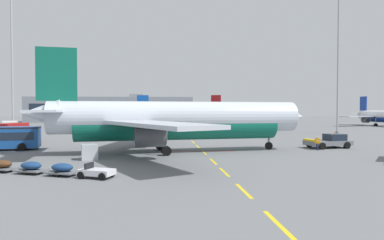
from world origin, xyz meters
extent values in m
plane|color=slate|center=(40.00, 40.00, 0.00)|extent=(400.00, 400.00, 0.00)
cube|color=yellow|center=(18.00, -5.00, 0.00)|extent=(0.24, 4.00, 0.01)
cube|color=yellow|center=(18.00, 1.40, 0.00)|extent=(0.24, 4.00, 0.01)
cube|color=yellow|center=(18.00, 7.99, 0.00)|extent=(0.24, 4.00, 0.01)
cube|color=yellow|center=(18.00, 13.75, 0.00)|extent=(0.24, 4.00, 0.01)
cube|color=yellow|center=(18.00, 20.84, 0.00)|extent=(0.24, 4.00, 0.01)
cube|color=yellow|center=(18.00, 27.81, 0.00)|extent=(0.24, 4.00, 0.01)
cube|color=yellow|center=(18.00, 34.14, 0.00)|extent=(0.24, 4.00, 0.01)
cube|color=yellow|center=(18.00, 40.61, 0.00)|extent=(0.24, 4.00, 0.01)
cube|color=yellow|center=(18.00, 46.74, 0.00)|extent=(0.24, 4.00, 0.01)
cube|color=yellow|center=(18.00, 52.36, 0.00)|extent=(0.24, 4.00, 0.01)
cube|color=yellow|center=(18.00, 58.01, 0.00)|extent=(0.24, 4.00, 0.01)
cube|color=yellow|center=(18.00, 64.53, 0.00)|extent=(0.24, 4.00, 0.01)
cube|color=yellow|center=(18.00, 70.04, 0.00)|extent=(0.24, 4.00, 0.01)
cube|color=yellow|center=(18.00, 76.01, 0.00)|extent=(0.24, 4.00, 0.01)
cube|color=yellow|center=(18.00, 81.92, 0.00)|extent=(0.24, 4.00, 0.01)
cube|color=yellow|center=(18.00, 88.05, 0.00)|extent=(0.24, 4.00, 0.01)
cube|color=#B21414|center=(18.00, 22.00, 0.00)|extent=(8.00, 0.40, 0.01)
cylinder|color=silver|center=(15.01, 21.61, 4.30)|extent=(30.34, 7.71, 3.80)
cylinder|color=#0F604C|center=(15.01, 21.61, 3.26)|extent=(24.75, 6.68, 3.50)
cone|color=silver|center=(29.93, 23.58, 4.30)|extent=(3.96, 4.15, 3.72)
cone|color=silver|center=(-0.60, 19.54, 4.78)|extent=(4.59, 3.75, 3.23)
cube|color=#192333|center=(28.89, 23.45, 4.97)|extent=(1.96, 3.04, 0.60)
cube|color=#0F604C|center=(1.13, 19.77, 9.20)|extent=(4.41, 0.93, 6.00)
cube|color=silver|center=(0.02, 22.85, 5.06)|extent=(4.01, 6.76, 0.24)
cube|color=silver|center=(0.86, 16.51, 5.06)|extent=(4.01, 6.76, 0.24)
cube|color=#B7BCC6|center=(9.96, 29.52, 3.83)|extent=(8.16, 17.62, 0.36)
cube|color=#B7BCC6|center=(12.19, 12.66, 3.83)|extent=(11.96, 17.34, 0.36)
cylinder|color=#4C4F54|center=(10.20, 26.52, 2.38)|extent=(3.45, 2.50, 2.10)
cylinder|color=black|center=(11.79, 26.73, 2.38)|extent=(0.35, 1.79, 1.79)
cylinder|color=#4C4F54|center=(11.65, 15.62, 2.38)|extent=(3.45, 2.50, 2.10)
cylinder|color=black|center=(13.23, 15.83, 2.38)|extent=(0.35, 1.79, 1.79)
cylinder|color=gray|center=(26.81, 23.17, 1.83)|extent=(0.28, 0.28, 2.67)
cylinder|color=black|center=(26.81, 23.17, 0.50)|extent=(1.02, 0.41, 0.99)
cylinder|color=gray|center=(12.69, 23.93, 1.86)|extent=(0.28, 0.28, 2.61)
cylinder|color=black|center=(12.64, 24.27, 0.55)|extent=(1.14, 0.49, 1.10)
cylinder|color=black|center=(12.74, 23.58, 0.55)|extent=(1.14, 0.49, 1.10)
cylinder|color=gray|center=(13.37, 18.77, 1.86)|extent=(0.28, 0.28, 2.61)
cylinder|color=black|center=(13.33, 19.12, 0.55)|extent=(1.14, 0.49, 1.10)
cylinder|color=black|center=(13.42, 18.42, 0.55)|extent=(1.14, 0.49, 1.10)
cube|color=slate|center=(35.44, 24.31, 0.70)|extent=(6.39, 3.77, 0.60)
cube|color=#192333|center=(36.50, 24.49, 1.45)|extent=(2.72, 2.50, 0.90)
cube|color=yellow|center=(32.83, 23.87, 1.12)|extent=(1.11, 2.60, 0.24)
sphere|color=orange|center=(36.50, 24.49, 2.00)|extent=(0.16, 0.16, 0.16)
cylinder|color=black|center=(33.78, 22.61, 0.45)|extent=(0.95, 0.55, 0.90)
cylinder|color=black|center=(33.31, 25.37, 0.45)|extent=(0.95, 0.55, 0.90)
cylinder|color=black|center=(37.56, 23.26, 0.45)|extent=(0.95, 0.55, 0.90)
cylinder|color=black|center=(37.09, 26.02, 0.45)|extent=(0.95, 0.55, 0.90)
cylinder|color=silver|center=(45.26, 103.09, 3.80)|extent=(25.47, 14.54, 3.36)
cylinder|color=maroon|center=(45.26, 103.09, 2.88)|extent=(20.88, 12.15, 3.09)
cone|color=silver|center=(57.27, 97.33, 3.80)|extent=(4.22, 4.31, 3.29)
cone|color=silver|center=(32.69, 109.11, 4.22)|extent=(4.59, 4.18, 2.86)
cube|color=#192333|center=(56.43, 97.74, 4.39)|extent=(2.37, 2.89, 0.53)
cube|color=maroon|center=(34.09, 108.44, 8.14)|extent=(3.65, 1.97, 5.31)
cube|color=silver|center=(34.75, 111.26, 4.48)|extent=(5.00, 6.33, 0.21)
cube|color=silver|center=(32.31, 106.15, 4.48)|extent=(5.00, 6.33, 0.21)
cube|color=#B7BCC6|center=(45.34, 111.39, 3.38)|extent=(13.62, 13.65, 0.32)
cube|color=#B7BCC6|center=(38.84, 97.82, 3.38)|extent=(5.87, 15.41, 0.32)
cylinder|color=#4C4F54|center=(44.07, 109.05, 2.10)|extent=(3.36, 2.90, 1.86)
cylinder|color=black|center=(45.35, 108.44, 2.10)|extent=(0.78, 1.47, 1.58)
cylinder|color=#4C4F54|center=(39.87, 100.27, 2.10)|extent=(3.36, 2.90, 1.86)
cylinder|color=black|center=(41.14, 99.66, 2.10)|extent=(0.78, 1.47, 1.58)
cylinder|color=gray|center=(54.75, 98.54, 1.62)|extent=(0.25, 0.25, 2.36)
cylinder|color=black|center=(54.75, 98.54, 0.44)|extent=(0.90, 0.60, 0.88)
cylinder|color=gray|center=(44.66, 105.92, 1.64)|extent=(0.25, 0.25, 2.31)
cylinder|color=black|center=(44.79, 106.20, 0.49)|extent=(1.01, 0.70, 0.97)
cylinder|color=black|center=(44.52, 105.65, 0.49)|extent=(1.01, 0.70, 0.97)
cylinder|color=gray|center=(42.67, 101.78, 1.64)|extent=(0.25, 0.25, 2.31)
cylinder|color=black|center=(42.80, 102.06, 0.49)|extent=(1.01, 0.70, 0.97)
cylinder|color=black|center=(42.54, 101.50, 0.49)|extent=(1.01, 0.70, 0.97)
cylinder|color=silver|center=(-3.22, 81.75, 3.35)|extent=(23.54, 3.49, 2.96)
cylinder|color=#0F479E|center=(-3.22, 81.75, 2.54)|extent=(19.17, 3.15, 2.73)
cone|color=silver|center=(-14.96, 81.49, 3.35)|extent=(2.79, 2.96, 2.90)
cone|color=silver|center=(9.06, 82.03, 3.72)|extent=(3.33, 2.59, 2.52)
cube|color=#192333|center=(-14.14, 81.51, 3.87)|extent=(1.30, 2.25, 0.47)
cube|color=#0F479E|center=(7.69, 81.99, 7.18)|extent=(3.44, 0.36, 4.68)
cube|color=silver|center=(8.29, 79.51, 3.95)|extent=(2.61, 5.05, 0.19)
cube|color=silver|center=(8.18, 84.50, 3.95)|extent=(2.61, 5.05, 0.19)
cube|color=#B7BCC6|center=(0.02, 75.19, 2.98)|extent=(7.66, 13.77, 0.28)
cube|color=#B7BCC6|center=(-0.27, 88.45, 2.98)|extent=(8.16, 13.73, 0.28)
cylinder|color=#4C4F54|center=(0.09, 77.53, 1.85)|extent=(2.53, 1.69, 1.64)
cylinder|color=black|center=(-1.16, 77.51, 1.85)|extent=(0.12, 1.39, 1.39)
cylinder|color=#4C4F54|center=(-0.10, 86.11, 1.85)|extent=(2.53, 1.69, 1.64)
cylinder|color=black|center=(-1.35, 86.08, 1.85)|extent=(0.12, 1.39, 1.39)
cylinder|color=gray|center=(-12.50, 81.54, 1.43)|extent=(0.22, 0.22, 2.08)
cylinder|color=black|center=(-12.50, 81.54, 0.39)|extent=(0.78, 0.24, 0.77)
cylinder|color=gray|center=(-1.62, 79.76, 1.45)|extent=(0.22, 0.22, 2.04)
cylinder|color=black|center=(-1.61, 79.49, 0.43)|extent=(0.86, 0.29, 0.86)
cylinder|color=black|center=(-1.62, 80.03, 0.43)|extent=(0.86, 0.29, 0.86)
cylinder|color=gray|center=(-1.71, 83.81, 1.45)|extent=(0.22, 0.22, 2.04)
cylinder|color=black|center=(-1.70, 83.54, 0.43)|extent=(0.86, 0.29, 0.86)
cylinder|color=black|center=(-1.72, 84.09, 0.43)|extent=(0.86, 0.29, 0.86)
cone|color=white|center=(82.33, 92.25, 3.81)|extent=(2.66, 3.42, 2.58)
cube|color=navy|center=(82.36, 90.85, 7.35)|extent=(0.38, 3.52, 4.79)
cube|color=white|center=(84.90, 91.48, 4.04)|extent=(5.17, 2.69, 0.19)
cube|color=white|center=(79.79, 91.35, 4.04)|extent=(5.17, 2.69, 0.19)
cube|color=#B7BCC6|center=(75.78, 82.68, 3.05)|extent=(14.05, 8.40, 0.29)
cylinder|color=#4C4F54|center=(78.18, 82.86, 1.90)|extent=(1.74, 2.60, 1.68)
cylinder|color=black|center=(78.21, 81.58, 1.90)|extent=(1.43, 0.13, 1.43)
cylinder|color=gray|center=(80.53, 81.22, 1.48)|extent=(0.22, 0.22, 2.08)
cylinder|color=black|center=(80.81, 81.23, 0.44)|extent=(0.30, 0.89, 0.88)
cylinder|color=black|center=(80.25, 81.21, 0.44)|extent=(0.30, 0.89, 0.88)
cylinder|color=black|center=(-5.19, 27.42, 0.50)|extent=(1.04, 0.50, 1.00)
cylinder|color=black|center=(-4.70, 24.76, 0.50)|extent=(1.04, 0.50, 1.00)
cube|color=black|center=(-9.47, 35.14, 0.74)|extent=(4.30, 7.39, 0.60)
cube|color=maroon|center=(-8.81, 37.35, 1.59)|extent=(2.89, 2.94, 1.10)
cube|color=#192333|center=(-8.48, 38.46, 1.69)|extent=(1.86, 0.61, 0.64)
cube|color=maroon|center=(-9.75, 34.20, 2.09)|extent=(3.66, 5.25, 2.10)
cylinder|color=black|center=(-9.98, 37.63, 0.48)|extent=(0.54, 1.00, 0.96)
cylinder|color=black|center=(-7.68, 36.94, 0.48)|extent=(0.54, 1.00, 0.96)
cylinder|color=black|center=(-8.96, 32.65, 0.48)|extent=(0.54, 1.00, 0.96)
cube|color=black|center=(-13.85, 43.24, 0.74)|extent=(5.05, 7.37, 0.60)
cube|color=#606638|center=(-12.90, 41.13, 1.59)|extent=(3.08, 3.11, 1.10)
cube|color=#192333|center=(-12.43, 40.08, 1.69)|extent=(1.78, 0.84, 0.64)
cube|color=silver|center=(-14.25, 44.13, 2.09)|extent=(4.14, 5.33, 2.10)
cylinder|color=black|center=(-11.84, 41.68, 0.48)|extent=(0.65, 0.99, 0.96)
cylinder|color=black|center=(-14.03, 40.70, 0.48)|extent=(0.65, 0.99, 0.96)
cylinder|color=black|center=(-13.67, 45.77, 0.48)|extent=(0.65, 0.99, 0.96)
cylinder|color=black|center=(-15.86, 44.79, 0.48)|extent=(0.65, 0.99, 0.96)
cube|color=silver|center=(7.85, 6.47, 0.46)|extent=(2.94, 2.29, 0.44)
cube|color=black|center=(7.25, 6.72, 0.86)|extent=(0.54, 1.08, 0.56)
cylinder|color=black|center=(8.96, 6.77, 0.28)|extent=(0.59, 0.38, 0.56)
cylinder|color=black|center=(8.43, 5.48, 0.28)|extent=(0.59, 0.38, 0.56)
cylinder|color=black|center=(7.28, 7.47, 0.28)|extent=(0.59, 0.38, 0.56)
cylinder|color=black|center=(6.75, 6.18, 0.28)|extent=(0.59, 0.38, 0.56)
cube|color=slate|center=(4.99, 7.66, 0.28)|extent=(2.79, 2.30, 0.12)
ellipsoid|color=navy|center=(4.99, 7.66, 0.66)|extent=(2.14, 1.81, 0.64)
cylinder|color=black|center=(5.25, 8.28, 0.22)|extent=(0.46, 0.30, 0.44)
cylinder|color=black|center=(4.73, 7.04, 0.22)|extent=(0.46, 0.30, 0.44)
cube|color=slate|center=(2.22, 8.81, 0.28)|extent=(2.79, 2.30, 0.12)
ellipsoid|color=navy|center=(2.22, 8.81, 0.66)|extent=(2.14, 1.81, 0.64)
cylinder|color=black|center=(2.48, 9.43, 0.22)|extent=(0.46, 0.30, 0.44)
cylinder|color=black|center=(1.96, 8.19, 0.22)|extent=(0.46, 0.30, 0.44)
cube|color=slate|center=(-0.55, 9.96, 0.28)|extent=(2.79, 2.30, 0.12)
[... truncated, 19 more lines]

